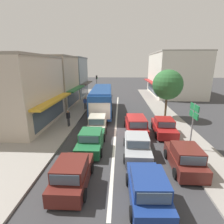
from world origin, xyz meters
name	(u,v)px	position (x,y,z in m)	size (l,w,h in m)	color
ground_plane	(115,132)	(0.00, 0.00, 0.00)	(140.00, 140.00, 0.00)	#353538
lane_centre_line	(116,119)	(0.00, 4.00, 0.00)	(0.20, 28.00, 0.01)	silver
sidewalk_left	(65,113)	(-6.80, 6.00, 0.07)	(5.20, 44.00, 0.14)	gray
kerb_right	(165,114)	(6.20, 6.00, 0.06)	(2.80, 44.00, 0.12)	gray
shopfront_corner_near	(16,92)	(-10.18, 1.53, 3.57)	(7.95, 9.38, 7.14)	beige
shopfront_mid_block	(49,82)	(-10.18, 10.24, 3.70)	(8.22, 7.72, 7.41)	#B2A38E
shopfront_far_end	(66,77)	(-10.18, 18.18, 3.75)	(8.41, 7.58, 7.51)	#84939E
building_right_far	(174,74)	(11.48, 21.48, 4.26)	(9.67, 13.99, 8.52)	silver
city_bus	(102,98)	(-2.02, 7.07, 1.88)	(3.17, 10.98, 3.23)	#1E4C99
hatchback_behind_bus_mid	(148,189)	(1.73, -8.74, 0.71)	(1.93, 3.76, 1.54)	navy
sedan_adjacent_lane_trail	(137,145)	(1.65, -4.20, 0.66)	(1.98, 4.24, 1.47)	#9EA3A8
hatchback_queue_far_back	(72,174)	(-2.04, -7.80, 0.71)	(1.83, 3.71, 1.54)	#561E19
wagon_behind_bus_near	(136,125)	(1.92, -0.06, 0.75)	(2.10, 4.58, 1.58)	maroon
hatchback_adjacent_lane_lead	(98,123)	(-1.75, 0.30, 0.71)	(1.92, 3.76, 1.54)	#B7B29E
sedan_queue_gap_filler	(91,140)	(-1.75, -3.51, 0.66)	(1.91, 4.20, 1.47)	#1E6638
parked_hatchback_kerb_front	(185,158)	(4.42, -5.89, 0.71)	(1.86, 3.72, 1.54)	#561E19
parked_sedan_kerb_second	(164,127)	(4.49, -0.22, 0.66)	(1.99, 4.25, 1.47)	maroon
traffic_light_downstreet	(97,83)	(-4.05, 17.59, 2.85)	(0.33, 0.24, 4.20)	gray
directional_road_sign	(194,115)	(5.71, -3.37, 2.70)	(0.10, 1.40, 3.60)	gray
street_tree_right	(168,85)	(5.83, 4.70, 3.98)	(3.43, 3.43, 5.70)	brown
pedestrian_with_handbag_near	(85,102)	(-4.45, 8.09, 1.07)	(0.65, 0.35, 1.63)	#232838
pedestrian_browsing_midblock	(68,117)	(-4.79, 0.96, 1.07)	(0.33, 0.54, 1.63)	#333338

